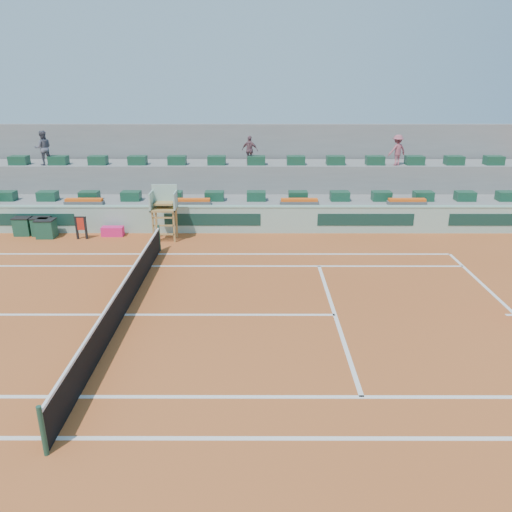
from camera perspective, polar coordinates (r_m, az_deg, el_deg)
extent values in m
plane|color=#A34B1F|center=(15.75, -14.82, -6.52)|extent=(90.00, 90.00, 0.00)
cube|color=gray|center=(25.42, -9.07, 5.45)|extent=(36.00, 4.00, 1.20)
cube|color=gray|center=(26.80, -8.63, 7.76)|extent=(36.00, 2.40, 2.60)
cube|color=gray|center=(28.19, -8.26, 10.24)|extent=(36.00, 0.40, 4.40)
cube|color=#F11F71|center=(23.48, -16.06, 2.73)|extent=(0.96, 0.43, 0.43)
imported|color=#525360|center=(27.57, -23.13, 11.29)|extent=(1.01, 0.91, 1.69)
imported|color=#7C535D|center=(25.62, -0.71, 12.00)|extent=(0.90, 0.58, 1.42)
imported|color=#A2515F|center=(26.31, 15.83, 11.57)|extent=(1.12, 0.92, 1.51)
cube|color=white|center=(11.35, -21.91, -18.76)|extent=(23.77, 0.12, 0.01)
cube|color=white|center=(20.68, -11.14, 0.23)|extent=(23.77, 0.12, 0.01)
cube|color=white|center=(12.37, -19.60, -14.92)|extent=(23.77, 0.12, 0.01)
cube|color=white|center=(19.42, -11.88, -1.13)|extent=(23.77, 0.12, 0.01)
cube|color=white|center=(15.41, 9.01, -6.66)|extent=(0.12, 8.23, 0.01)
cube|color=white|center=(15.75, -14.82, -6.50)|extent=(12.80, 0.12, 0.01)
cube|color=white|center=(17.07, 27.09, -6.02)|extent=(0.30, 0.12, 0.01)
cube|color=black|center=(15.56, -14.97, -5.00)|extent=(0.03, 11.87, 0.92)
cube|color=white|center=(15.36, -15.13, -3.33)|extent=(0.06, 11.87, 0.07)
cylinder|color=#1C4231|center=(10.70, -23.19, -17.91)|extent=(0.10, 0.10, 1.10)
cylinder|color=#1C4231|center=(20.92, -11.02, 2.05)|extent=(0.10, 0.10, 1.10)
cube|color=#95BBAB|center=(23.32, -9.88, 4.10)|extent=(36.00, 0.30, 1.20)
cube|color=#82AE98|center=(23.16, -9.97, 5.60)|extent=(36.00, 0.34, 0.06)
cube|color=#13352C|center=(25.12, -24.75, 3.80)|extent=(4.40, 0.02, 0.56)
cube|color=#13352C|center=(22.90, -5.00, 4.15)|extent=(4.40, 0.02, 0.56)
cube|color=#13352C|center=(23.34, 12.42, 4.07)|extent=(4.40, 0.02, 0.56)
cube|color=#13352C|center=(25.31, 25.84, 3.74)|extent=(4.40, 0.02, 0.56)
cube|color=olive|center=(22.02, -11.66, 3.24)|extent=(0.08, 0.08, 1.35)
cube|color=olive|center=(21.85, -9.35, 3.26)|extent=(0.08, 0.08, 1.35)
cube|color=olive|center=(22.68, -11.32, 3.75)|extent=(0.08, 0.08, 1.35)
cube|color=olive|center=(22.52, -9.07, 3.77)|extent=(0.08, 0.08, 1.35)
cube|color=olive|center=(22.08, -10.47, 5.29)|extent=(1.10, 0.90, 0.08)
cube|color=#95BBAB|center=(22.32, -10.38, 6.81)|extent=(1.10, 0.08, 1.00)
cube|color=#95BBAB|center=(22.09, -11.86, 6.17)|extent=(0.06, 0.90, 0.80)
cube|color=#95BBAB|center=(21.90, -9.18, 6.22)|extent=(0.06, 0.90, 0.80)
cube|color=olive|center=(22.11, -10.46, 5.96)|extent=(0.80, 0.60, 0.08)
cube|color=olive|center=(22.03, -10.46, 2.44)|extent=(0.90, 0.08, 0.06)
cube|color=olive|center=(21.91, -10.52, 3.44)|extent=(0.90, 0.08, 0.06)
cube|color=olive|center=(21.82, -10.58, 4.32)|extent=(0.90, 0.08, 0.06)
cube|color=#16442E|center=(26.87, -26.67, 6.16)|extent=(0.90, 0.60, 0.44)
cube|color=#16442E|center=(26.04, -22.71, 6.36)|extent=(0.90, 0.60, 0.44)
cube|color=#16442E|center=(25.33, -18.51, 6.53)|extent=(0.90, 0.60, 0.44)
cube|color=#16442E|center=(24.77, -14.09, 6.68)|extent=(0.90, 0.60, 0.44)
cube|color=#16442E|center=(24.36, -9.49, 6.79)|extent=(0.90, 0.60, 0.44)
cube|color=#16442E|center=(24.12, -4.77, 6.86)|extent=(0.90, 0.60, 0.44)
cube|color=#16442E|center=(24.03, 0.02, 6.88)|extent=(0.90, 0.60, 0.44)
cube|color=#16442E|center=(24.11, 4.82, 6.85)|extent=(0.90, 0.60, 0.44)
cube|color=#16442E|center=(24.36, 9.54, 6.78)|extent=(0.90, 0.60, 0.44)
cube|color=#16442E|center=(24.76, 14.14, 6.67)|extent=(0.90, 0.60, 0.44)
cube|color=#16442E|center=(25.32, 18.57, 6.52)|extent=(0.90, 0.60, 0.44)
cube|color=#16442E|center=(26.02, 22.77, 6.34)|extent=(0.90, 0.60, 0.44)
cube|color=#16442E|center=(26.85, 26.74, 6.14)|extent=(0.90, 0.60, 0.44)
cube|color=#16442E|center=(28.31, -25.45, 9.86)|extent=(0.90, 0.60, 0.44)
cube|color=#16442E|center=(27.52, -21.63, 10.14)|extent=(0.90, 0.60, 0.44)
cube|color=#16442E|center=(26.86, -17.60, 10.39)|extent=(0.90, 0.60, 0.44)
cube|color=#16442E|center=(26.33, -13.38, 10.60)|extent=(0.90, 0.60, 0.44)
cube|color=#16442E|center=(25.94, -9.00, 10.76)|extent=(0.90, 0.60, 0.44)
cube|color=#16442E|center=(25.71, -4.51, 10.86)|extent=(0.90, 0.60, 0.44)
cube|color=#16442E|center=(25.63, 0.03, 10.89)|extent=(0.90, 0.60, 0.44)
cube|color=#16442E|center=(25.71, 4.57, 10.85)|extent=(0.90, 0.60, 0.44)
cube|color=#16442E|center=(25.94, 9.06, 10.75)|extent=(0.90, 0.60, 0.44)
cube|color=#16442E|center=(26.32, 13.44, 10.60)|extent=(0.90, 0.60, 0.44)
cube|color=#16442E|center=(26.84, 17.67, 10.38)|extent=(0.90, 0.60, 0.44)
cube|color=#16442E|center=(27.50, 21.70, 10.13)|extent=(0.90, 0.60, 0.44)
cube|color=#16442E|center=(28.29, 25.53, 9.84)|extent=(0.90, 0.60, 0.44)
cube|color=#525252|center=(24.63, -19.03, 5.78)|extent=(1.80, 0.36, 0.16)
cube|color=#F35714|center=(24.60, -19.07, 6.09)|extent=(1.70, 0.32, 0.12)
cube|color=#525252|center=(23.48, -7.36, 6.05)|extent=(1.80, 0.36, 0.16)
cube|color=#F35714|center=(23.45, -7.37, 6.39)|extent=(1.70, 0.32, 0.12)
cube|color=#525252|center=(23.37, 4.96, 6.08)|extent=(1.80, 0.36, 0.16)
cube|color=#F35714|center=(23.34, 4.97, 6.41)|extent=(1.70, 0.32, 0.12)
cube|color=#525252|center=(24.31, 16.85, 5.84)|extent=(1.80, 0.36, 0.16)
cube|color=#F35714|center=(24.28, 16.88, 6.16)|extent=(1.70, 0.32, 0.12)
cube|color=#164432|center=(24.18, -22.85, 2.88)|extent=(0.77, 0.66, 0.80)
cube|color=black|center=(24.07, -22.99, 3.83)|extent=(0.81, 0.70, 0.04)
cube|color=#164432|center=(24.65, -23.28, 3.12)|extent=(0.75, 0.65, 0.80)
cube|color=black|center=(24.54, -23.42, 4.06)|extent=(0.80, 0.69, 0.04)
cube|color=#164432|center=(25.00, -25.06, 3.08)|extent=(0.72, 0.62, 0.80)
cube|color=black|center=(24.89, -25.20, 4.00)|extent=(0.76, 0.66, 0.04)
cube|color=black|center=(23.43, -19.80, 3.02)|extent=(0.09, 0.09, 1.00)
cube|color=black|center=(23.29, -18.88, 3.03)|extent=(0.09, 0.09, 1.00)
cube|color=black|center=(23.23, -19.48, 4.20)|extent=(0.53, 0.07, 0.06)
cube|color=red|center=(23.29, -19.41, 3.48)|extent=(0.39, 0.04, 0.56)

